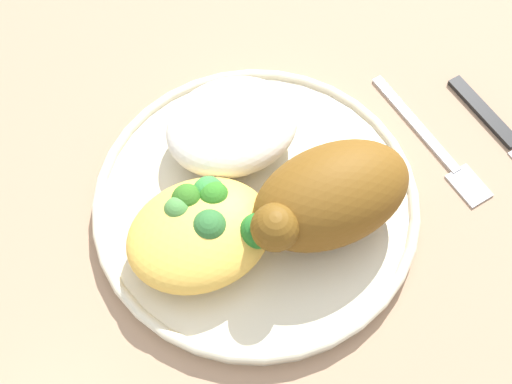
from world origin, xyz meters
name	(u,v)px	position (x,y,z in m)	size (l,w,h in m)	color
ground_plane	(256,208)	(0.00, 0.00, 0.00)	(2.00, 2.00, 0.00)	#9F7D60
plate	(256,203)	(0.00, 0.00, 0.01)	(0.25, 0.25, 0.02)	beige
roasted_chicken	(328,197)	(-0.04, 0.04, 0.05)	(0.13, 0.07, 0.07)	brown
rice_pile	(232,126)	(-0.01, -0.06, 0.04)	(0.11, 0.09, 0.04)	silver
mac_cheese_with_broccoli	(202,230)	(0.05, 0.02, 0.04)	(0.11, 0.09, 0.04)	#EEB949
fork	(434,144)	(-0.16, 0.01, 0.00)	(0.03, 0.14, 0.01)	#B2B2B7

